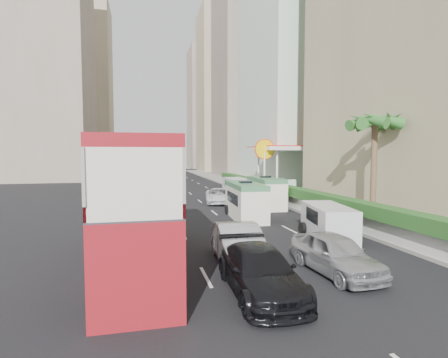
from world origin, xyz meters
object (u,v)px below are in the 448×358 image
object	(u,v)px
double_decker_bus	(138,204)
panel_van_far	(237,188)
minibus_far	(265,192)
panel_van_near	(328,222)
palm_tree	(374,174)
car_black	(260,293)
shell_station	(284,170)
car_silver_lane_b	(335,273)
van_asset	(219,203)
car_silver_lane_a	(239,264)
minibus_near	(245,201)

from	to	relation	value
double_decker_bus	panel_van_far	distance (m)	23.64
panel_van_far	minibus_far	bearing A→B (deg)	-86.43
minibus_far	panel_van_near	world-z (taller)	minibus_far
double_decker_bus	minibus_far	bearing A→B (deg)	53.02
double_decker_bus	palm_tree	bearing A→B (deg)	16.16
double_decker_bus	palm_tree	distance (m)	14.39
car_black	shell_station	xyz separation A→B (m)	(12.16, 26.89, 2.75)
minibus_far	panel_van_near	size ratio (longest dim) A/B	1.29
car_black	shell_station	size ratio (longest dim) A/B	0.64
car_silver_lane_b	van_asset	distance (m)	19.98
car_silver_lane_a	minibus_far	xyz separation A→B (m)	(6.53, 14.77, 1.28)
minibus_near	double_decker_bus	bearing A→B (deg)	-125.02
double_decker_bus	car_silver_lane_a	world-z (taller)	double_decker_bus
car_black	panel_van_near	bearing A→B (deg)	47.54
car_silver_lane_a	shell_station	xyz separation A→B (m)	(12.00, 23.78, 2.75)
minibus_near	shell_station	xyz separation A→B (m)	(8.72, 13.84, 1.48)
van_asset	minibus_far	bearing A→B (deg)	-34.90
palm_tree	shell_station	xyz separation A→B (m)	(2.20, 19.00, -0.63)
panel_van_near	panel_van_far	size ratio (longest dim) A/B	0.89
car_silver_lane_b	shell_station	xyz separation A→B (m)	(8.74, 25.72, 2.75)
car_silver_lane_b	palm_tree	xyz separation A→B (m)	(6.54, 6.72, 3.38)
car_silver_lane_a	van_asset	distance (m)	18.31
panel_van_near	minibus_far	bearing A→B (deg)	97.81
double_decker_bus	minibus_near	world-z (taller)	double_decker_bus
panel_van_near	car_black	bearing A→B (deg)	-122.96
car_silver_lane_b	panel_van_near	distance (m)	5.84
van_asset	panel_van_far	distance (m)	5.12
double_decker_bus	car_silver_lane_a	xyz separation A→B (m)	(4.00, -0.78, -2.53)
car_silver_lane_a	panel_van_far	size ratio (longest dim) A/B	0.98
van_asset	shell_station	distance (m)	10.94
minibus_far	palm_tree	xyz separation A→B (m)	(3.27, -9.99, 2.10)
minibus_near	panel_van_far	size ratio (longest dim) A/B	1.14
double_decker_bus	car_silver_lane_b	bearing A→B (deg)	-20.50
car_silver_lane_a	car_silver_lane_b	xyz separation A→B (m)	(3.26, -1.93, 0.00)
van_asset	panel_van_near	size ratio (longest dim) A/B	1.11
minibus_near	palm_tree	xyz separation A→B (m)	(6.52, -5.16, 2.11)
car_silver_lane_a	panel_van_near	size ratio (longest dim) A/B	1.10
car_silver_lane_b	shell_station	bearing A→B (deg)	67.20
palm_tree	shell_station	size ratio (longest dim) A/B	0.80
minibus_near	panel_van_near	bearing A→B (deg)	-65.29
panel_van_far	shell_station	distance (m)	6.46
double_decker_bus	palm_tree	size ratio (longest dim) A/B	1.72
minibus_near	car_silver_lane_b	bearing A→B (deg)	-86.62
car_silver_lane_a	panel_van_near	xyz separation A→B (m)	(5.90, 3.19, 0.89)
minibus_far	palm_tree	distance (m)	10.71
palm_tree	panel_van_far	bearing A→B (deg)	102.36
car_silver_lane_b	minibus_near	size ratio (longest dim) A/B	0.79
panel_van_far	palm_tree	bearing A→B (deg)	-78.23
palm_tree	panel_van_near	bearing A→B (deg)	-157.83
car_silver_lane_b	van_asset	bearing A→B (deg)	86.44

